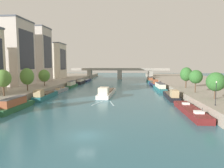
{
  "coord_description": "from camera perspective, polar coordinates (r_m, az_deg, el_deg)",
  "views": [
    {
      "loc": [
        5.73,
        -25.52,
        9.74
      ],
      "look_at": [
        0.0,
        42.98,
        2.83
      ],
      "focal_mm": 31.38,
      "sensor_mm": 36.0,
      "label": 1
    }
  ],
  "objects": [
    {
      "name": "tree_left_midway",
      "position": [
        61.34,
        -23.5,
        2.03
      ],
      "size": [
        3.86,
        3.86,
        6.49
      ],
      "color": "brown",
      "rests_on": "quay_left"
    },
    {
      "name": "moored_boat_left_second",
      "position": [
        84.96,
        -11.62,
        -0.18
      ],
      "size": [
        2.05,
        12.24,
        2.75
      ],
      "color": "#235633",
      "rests_on": "ground"
    },
    {
      "name": "moored_boat_left_end",
      "position": [
        46.51,
        -26.39,
        -5.47
      ],
      "size": [
        2.33,
        12.33,
        2.84
      ],
      "color": "#235633",
      "rests_on": "ground"
    },
    {
      "name": "tree_right_past_mid",
      "position": [
        48.1,
        27.96,
        0.57
      ],
      "size": [
        3.94,
        3.94,
        5.86
      ],
      "color": "brown",
      "rests_on": "quay_right"
    },
    {
      "name": "tree_left_distant",
      "position": [
        71.68,
        -19.13,
        2.31
      ],
      "size": [
        3.85,
        3.85,
        5.78
      ],
      "color": "brown",
      "rests_on": "quay_left"
    },
    {
      "name": "wake_behind_barge",
      "position": [
        49.47,
        -2.15,
        -5.6
      ],
      "size": [
        5.59,
        6.02,
        0.03
      ],
      "color": "#A5D1DB",
      "rests_on": "ground"
    },
    {
      "name": "bridge_far",
      "position": [
        129.75,
        2.25,
        3.5
      ],
      "size": [
        64.21,
        4.4,
        7.27
      ],
      "color": "#9E998E",
      "rests_on": "ground"
    },
    {
      "name": "tree_left_far",
      "position": [
        53.04,
        -29.18,
        1.43
      ],
      "size": [
        3.71,
        3.71,
        6.33
      ],
      "color": "brown",
      "rests_on": "quay_left"
    },
    {
      "name": "moored_boat_left_far",
      "position": [
        113.86,
        -7.2,
        1.05
      ],
      "size": [
        2.72,
        12.72,
        2.08
      ],
      "color": "#1E284C",
      "rests_on": "ground"
    },
    {
      "name": "moored_boat_right_lone",
      "position": [
        58.48,
        16.88,
        -3.2
      ],
      "size": [
        3.04,
        15.14,
        3.01
      ],
      "color": "black",
      "rests_on": "ground"
    },
    {
      "name": "lamppost_right_bank",
      "position": [
        40.67,
        28.02,
        -2.14
      ],
      "size": [
        0.28,
        0.28,
        4.48
      ],
      "color": "black",
      "rests_on": "quay_right"
    },
    {
      "name": "quay_right",
      "position": [
        87.21,
        26.55,
        -0.56
      ],
      "size": [
        36.0,
        170.0,
        2.18
      ],
      "primitive_type": "cube",
      "color": "gray",
      "rests_on": "ground"
    },
    {
      "name": "moored_boat_right_near",
      "position": [
        92.28,
        12.12,
        0.13
      ],
      "size": [
        3.23,
        14.04,
        3.05
      ],
      "color": "#1E284C",
      "rests_on": "ground"
    },
    {
      "name": "ground_plane",
      "position": [
        27.91,
        -7.63,
        -14.74
      ],
      "size": [
        400.0,
        400.0,
        0.0
      ],
      "primitive_type": "plane",
      "color": "#336675"
    },
    {
      "name": "tree_right_end_of_row",
      "position": [
        57.14,
        23.21,
        1.93
      ],
      "size": [
        3.53,
        3.53,
        6.06
      ],
      "color": "brown",
      "rests_on": "quay_right"
    },
    {
      "name": "building_left_corner",
      "position": [
        96.51,
        -21.17,
        8.08
      ],
      "size": [
        11.18,
        10.76,
        24.24
      ],
      "color": "#BCB2A8",
      "rests_on": "quay_left"
    },
    {
      "name": "moored_boat_left_upstream",
      "position": [
        99.9,
        -9.03,
        0.7
      ],
      "size": [
        2.45,
        13.28,
        2.57
      ],
      "color": "black",
      "rests_on": "ground"
    },
    {
      "name": "moored_boat_left_gap_after",
      "position": [
        58.83,
        -18.93,
        -3.17
      ],
      "size": [
        3.09,
        14.23,
        3.04
      ],
      "color": "#23666B",
      "rests_on": "ground"
    },
    {
      "name": "building_left_far_end",
      "position": [
        80.04,
        -27.08,
        8.13
      ],
      "size": [
        11.7,
        13.03,
        23.48
      ],
      "color": "#BCB2A8",
      "rests_on": "quay_left"
    },
    {
      "name": "tree_right_third",
      "position": [
        67.79,
        20.81,
        2.68
      ],
      "size": [
        3.79,
        3.79,
        6.62
      ],
      "color": "brown",
      "rests_on": "quay_right"
    },
    {
      "name": "building_left_middle",
      "position": [
        113.75,
        -16.94,
        6.51
      ],
      "size": [
        12.5,
        11.91,
        19.11
      ],
      "color": "beige",
      "rests_on": "quay_left"
    },
    {
      "name": "moored_boat_right_second",
      "position": [
        75.84,
        13.73,
        -0.9
      ],
      "size": [
        3.09,
        16.25,
        2.84
      ],
      "color": "#23666B",
      "rests_on": "ground"
    },
    {
      "name": "moored_boat_left_lone",
      "position": [
        72.85,
        -14.62,
        -1.69
      ],
      "size": [
        2.28,
        10.94,
        2.14
      ],
      "color": "gray",
      "rests_on": "ground"
    },
    {
      "name": "quay_left",
      "position": [
        92.08,
        -23.67,
        -0.13
      ],
      "size": [
        36.0,
        170.0,
        2.18
      ],
      "primitive_type": "cube",
      "color": "gray",
      "rests_on": "ground"
    },
    {
      "name": "moored_boat_right_far",
      "position": [
        42.31,
        21.88,
        -7.16
      ],
      "size": [
        3.0,
        16.52,
        2.24
      ],
      "color": "maroon",
      "rests_on": "ground"
    },
    {
      "name": "moored_boat_right_upstream",
      "position": [
        109.19,
        10.96,
        1.16
      ],
      "size": [
        2.62,
        13.17,
        2.89
      ],
      "color": "#23666B",
      "rests_on": "ground"
    },
    {
      "name": "barge_midriver",
      "position": [
        62.05,
        -1.55,
        -2.42
      ],
      "size": [
        4.52,
        19.96,
        3.15
      ],
      "color": "silver",
      "rests_on": "ground"
    }
  ]
}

